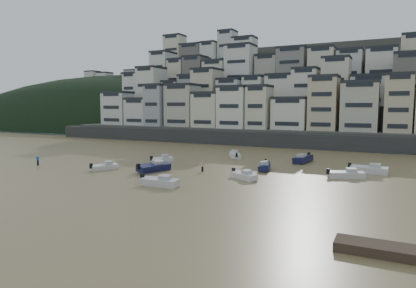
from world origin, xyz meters
The scene contains 17 objects.
ground centered at (0.00, 0.00, 0.00)m, with size 400.00×400.00×0.00m, color olive.
sea_strip centered at (-110.00, 145.00, 0.01)m, with size 340.00×340.00×0.00m, color #4C5B6D.
harbor_wall centered at (10.00, 65.00, 1.75)m, with size 140.00×3.00×3.50m, color #38383A.
hillside centered at (14.73, 104.84, 13.01)m, with size 141.04×66.00×50.00m.
headland centered at (-95.00, 135.00, 0.02)m, with size 216.00×135.00×53.33m.
boat_a centered at (9.15, 15.25, 0.76)m, with size 5.59×1.83×1.52m, color silver, non-canonical shape.
boat_b centered at (17.09, 24.31, 0.66)m, with size 4.88×1.60×1.33m, color silver, non-canonical shape.
boat_c centered at (2.38, 23.69, 0.84)m, with size 6.13×2.00×1.67m, color #151944, non-canonical shape.
boat_d centered at (29.83, 31.47, 0.73)m, with size 5.32×1.74×1.45m, color silver, non-canonical shape.
boat_e centered at (17.39, 32.70, 0.74)m, with size 5.42×1.77×1.48m, color #151942, non-canonical shape.
boat_f centered at (-1.96, 32.55, 0.60)m, with size 4.36×1.43×1.19m, color silver, non-canonical shape.
boat_g centered at (32.48, 36.88, 0.79)m, with size 5.83×1.91×1.59m, color silver, non-canonical shape.
boat_h centered at (8.09, 42.91, 0.77)m, with size 5.66×1.85×1.54m, color silver, non-canonical shape.
boat_i centered at (21.22, 43.26, 0.87)m, with size 6.36×2.08×1.74m, color #13163D, non-canonical shape.
boat_j centered at (-5.53, 21.42, 0.63)m, with size 4.62×1.51×1.26m, color white, non-canonical shape.
person_blue centered at (-18.84, 19.69, 0.87)m, with size 0.44×0.44×1.74m, color blue, non-canonical shape.
person_pink centered at (9.25, 26.90, 0.87)m, with size 0.44×0.44×1.74m, color #CE9E91, non-canonical shape.
Camera 1 is at (35.36, -23.50, 10.29)m, focal length 32.00 mm.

